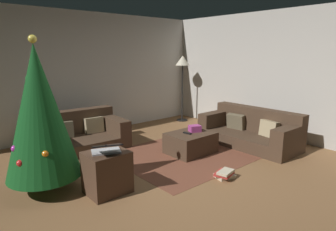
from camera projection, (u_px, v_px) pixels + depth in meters
ground_plane at (173, 181)px, 4.09m from camera, size 6.40×6.40×0.00m
rear_partition at (75, 75)px, 6.13m from camera, size 6.40×0.12×2.60m
corner_partition at (291, 76)px, 5.81m from camera, size 0.12×6.40×2.60m
couch_left at (81, 134)px, 5.49m from camera, size 1.56×1.07×0.67m
couch_right at (251, 131)px, 5.65m from camera, size 0.85×1.87×0.69m
ottoman at (191, 143)px, 5.19m from camera, size 0.80×0.62×0.37m
gift_box at (195, 128)px, 5.22m from camera, size 0.25×0.22×0.11m
tv_remote at (187, 133)px, 5.09m from camera, size 0.07×0.17×0.02m
christmas_tree at (40, 112)px, 3.60m from camera, size 0.93×0.93×1.97m
side_table at (107, 172)px, 3.70m from camera, size 0.52×0.44×0.54m
laptop at (106, 149)px, 3.59m from camera, size 0.46×0.46×0.16m
book_stack at (225, 174)px, 4.16m from camera, size 0.33×0.28×0.12m
corner_lamp at (183, 66)px, 7.35m from camera, size 0.36×0.36×1.68m
area_rug at (190, 152)px, 5.22m from camera, size 2.60×2.00×0.01m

